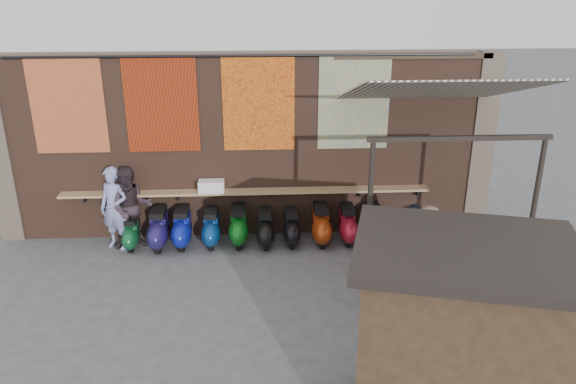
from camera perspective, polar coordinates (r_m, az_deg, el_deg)
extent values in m
plane|color=#474749|center=(10.62, -4.27, -10.09)|extent=(70.00, 70.00, 0.00)
cube|color=brown|center=(12.29, -4.33, 4.59)|extent=(10.00, 0.40, 4.00)
cube|color=#4C4238|center=(13.45, -27.11, 3.75)|extent=(0.50, 0.50, 4.00)
cube|color=#4C4238|center=(13.23, 18.89, 4.71)|extent=(0.50, 0.50, 4.00)
cube|color=#9E7A51|center=(12.23, -4.24, 0.05)|extent=(8.00, 0.32, 0.05)
cube|color=white|center=(12.19, -7.79, 0.59)|extent=(0.55, 0.28, 0.25)
cube|color=maroon|center=(12.44, -21.47, 8.15)|extent=(1.50, 0.02, 2.00)
cube|color=red|center=(11.98, -12.73, 8.64)|extent=(1.50, 0.02, 2.00)
cube|color=orange|center=(11.82, -3.01, 8.96)|extent=(1.50, 0.02, 2.00)
cube|color=#2B589E|center=(11.99, 6.71, 9.02)|extent=(1.50, 0.02, 2.00)
cylinder|color=black|center=(11.64, -4.62, 13.63)|extent=(9.50, 0.06, 0.06)
imported|color=#878CC5|center=(12.38, -17.21, -1.60)|extent=(0.78, 0.67, 1.81)
imported|color=#30252B|center=(12.30, -15.60, -1.59)|extent=(1.00, 0.86, 1.81)
imported|color=#172334|center=(10.41, 12.55, -5.74)|extent=(1.04, 0.45, 1.76)
imported|color=#5F5E63|center=(10.40, 23.25, -7.79)|extent=(1.11, 0.81, 1.55)
imported|color=#7D604F|center=(11.04, 13.90, -4.99)|extent=(0.86, 0.85, 1.51)
cube|color=black|center=(7.45, 16.72, -14.75)|extent=(2.68, 2.27, 2.50)
cube|color=black|center=(6.78, 17.89, -5.71)|extent=(3.01, 2.59, 0.12)
cube|color=gold|center=(7.92, 16.70, -7.64)|extent=(1.17, 0.34, 0.50)
cube|color=#473321|center=(8.38, 16.04, -13.05)|extent=(1.88, 0.59, 0.06)
cube|color=beige|center=(10.66, 14.73, 9.95)|extent=(3.20, 3.28, 0.97)
cube|color=#33261C|center=(12.10, 12.67, 13.34)|extent=(3.30, 0.08, 0.12)
cube|color=black|center=(9.38, 17.12, 5.24)|extent=(3.00, 0.08, 0.08)
cylinder|color=black|center=(9.53, 8.17, -3.58)|extent=(0.09, 0.09, 3.10)
cylinder|color=black|center=(10.43, 23.46, -2.97)|extent=(0.09, 0.09, 3.10)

